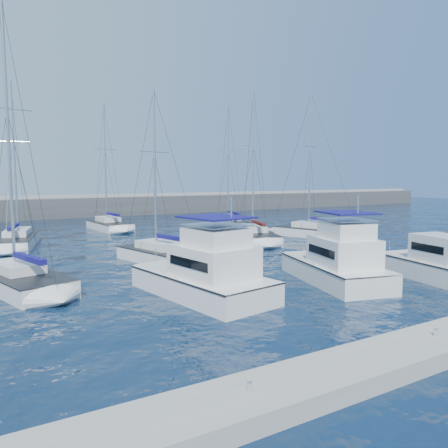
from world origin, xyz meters
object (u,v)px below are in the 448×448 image
motor_yacht_stbd_outer (434,264)px  sailboat_mid_a (21,280)px  sailboat_mid_e (315,232)px  motor_yacht_stbd_inner (338,264)px  sailboat_back_b (109,225)px  sailboat_mid_d (255,236)px  sailboat_mid_c (162,256)px  sailboat_back_c (230,223)px  motor_yacht_port_inner (206,275)px  sailboat_back_a (17,241)px

motor_yacht_stbd_outer → sailboat_mid_a: size_ratio=0.43×
sailboat_mid_e → motor_yacht_stbd_inner: bearing=-146.6°
motor_yacht_stbd_inner → sailboat_back_b: size_ratio=0.56×
motor_yacht_stbd_inner → sailboat_mid_d: bearing=86.7°
sailboat_mid_c → sailboat_mid_e: (19.22, 4.78, 0.02)m
sailboat_mid_a → sailboat_mid_e: bearing=-0.2°
motor_yacht_stbd_inner → sailboat_mid_e: size_ratio=0.57×
motor_yacht_stbd_inner → sailboat_back_c: bearing=86.0°
sailboat_mid_a → sailboat_mid_d: 23.37m
sailboat_mid_d → sailboat_back_b: (-9.51, 16.86, 0.00)m
motor_yacht_port_inner → motor_yacht_stbd_inner: size_ratio=1.04×
motor_yacht_stbd_inner → sailboat_mid_a: bearing=169.3°
motor_yacht_port_inner → sailboat_mid_c: (1.59, 9.82, -0.63)m
sailboat_back_b → sailboat_back_c: size_ratio=1.00×
motor_yacht_port_inner → sailboat_mid_d: size_ratio=0.59×
sailboat_mid_a → sailboat_mid_e: size_ratio=1.06×
motor_yacht_stbd_outer → sailboat_back_b: bearing=115.1°
sailboat_back_c → sailboat_back_b: bearing=170.8°
sailboat_mid_d → sailboat_back_a: bearing=176.6°
motor_yacht_stbd_inner → sailboat_mid_c: bearing=135.0°
sailboat_mid_c → sailboat_mid_d: bearing=10.4°
sailboat_mid_a → sailboat_mid_c: size_ratio=1.24×
sailboat_mid_c → sailboat_mid_d: 13.01m
sailboat_mid_c → motor_yacht_stbd_outer: bearing=-61.2°
motor_yacht_port_inner → sailboat_mid_e: 25.42m
motor_yacht_port_inner → sailboat_back_c: 31.82m
sailboat_mid_c → sailboat_mid_d: size_ratio=0.86×
sailboat_mid_a → sailboat_back_c: size_ratio=1.04×
sailboat_mid_e → sailboat_back_c: size_ratio=0.98×
sailboat_mid_a → sailboat_back_a: 17.27m
motor_yacht_stbd_outer → motor_yacht_port_inner: bearing=175.1°
motor_yacht_stbd_inner → sailboat_back_b: 33.59m
motor_yacht_stbd_inner → sailboat_back_c: 29.43m
motor_yacht_port_inner → sailboat_back_c: sailboat_back_c is taller
motor_yacht_stbd_outer → sailboat_back_a: 34.23m
motor_yacht_stbd_outer → sailboat_mid_c: bearing=142.1°
sailboat_mid_a → sailboat_mid_e: sailboat_mid_a is taller
sailboat_mid_c → sailboat_back_a: bearing=107.6°
sailboat_back_b → motor_yacht_stbd_inner: bearing=-87.0°
motor_yacht_stbd_inner → sailboat_mid_d: (5.37, 16.47, -0.61)m
sailboat_back_c → sailboat_mid_a: bearing=-129.4°
sailboat_mid_a → sailboat_back_b: size_ratio=1.04×
motor_yacht_port_inner → sailboat_back_b: bearing=73.6°
motor_yacht_port_inner → sailboat_mid_a: bearing=132.6°
sailboat_mid_c → sailboat_back_b: (2.37, 22.17, 0.02)m
motor_yacht_stbd_outer → sailboat_mid_e: (6.93, 18.19, -0.42)m
sailboat_mid_a → sailboat_mid_d: bearing=5.9°
motor_yacht_port_inner → motor_yacht_stbd_inner: bearing=-18.8°
motor_yacht_port_inner → sailboat_back_b: size_ratio=0.58×
sailboat_mid_a → sailboat_back_c: 32.69m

